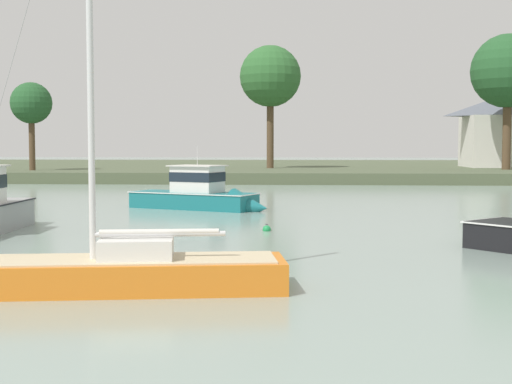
# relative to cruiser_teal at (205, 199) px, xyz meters

# --- Properties ---
(far_shore_bank) EXTENTS (166.06, 58.44, 1.02)m
(far_shore_bank) POSITION_rel_cruiser_teal_xyz_m (-1.95, 53.48, -0.04)
(far_shore_bank) COLOR #4C563D
(far_shore_bank) RESTS_ON ground
(cruiser_teal) EXTENTS (8.27, 5.18, 4.21)m
(cruiser_teal) POSITION_rel_cruiser_teal_xyz_m (0.00, 0.00, 0.00)
(cruiser_teal) COLOR #196B70
(cruiser_teal) RESTS_ON ground
(sailboat_orange) EXTENTS (8.08, 3.17, 11.97)m
(sailboat_orange) POSITION_rel_cruiser_teal_xyz_m (0.89, -21.96, -0.31)
(sailboat_orange) COLOR orange
(sailboat_orange) RESTS_ON ground
(mooring_buoy_green) EXTENTS (0.34, 0.34, 0.39)m
(mooring_buoy_green) POSITION_rel_cruiser_teal_xyz_m (3.81, -9.72, -0.49)
(mooring_buoy_green) COLOR #1E8C47
(mooring_buoy_green) RESTS_ON ground
(shore_tree_inland_b) EXTENTS (6.54, 6.54, 13.08)m
(shore_tree_inland_b) POSITION_rel_cruiser_teal_xyz_m (1.91, 38.76, 10.19)
(shore_tree_inland_b) COLOR brown
(shore_tree_inland_b) RESTS_ON far_shore_bank
(shore_tree_left_mid) EXTENTS (7.39, 7.39, 13.58)m
(shore_tree_left_mid) POSITION_rel_cruiser_teal_xyz_m (25.89, 35.49, 10.27)
(shore_tree_left_mid) COLOR brown
(shore_tree_left_mid) RESTS_ON far_shore_bank
(shore_tree_center_left) EXTENTS (4.03, 4.03, 8.59)m
(shore_tree_center_left) POSITION_rel_cruiser_teal_xyz_m (-21.12, 30.59, 6.93)
(shore_tree_center_left) COLOR brown
(shore_tree_center_left) RESTS_ON far_shore_bank
(cottage_near_water) EXTENTS (10.73, 8.20, 8.39)m
(cottage_near_water) POSITION_rel_cruiser_teal_xyz_m (28.75, 44.25, 4.81)
(cottage_near_water) COLOR silver
(cottage_near_water) RESTS_ON far_shore_bank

